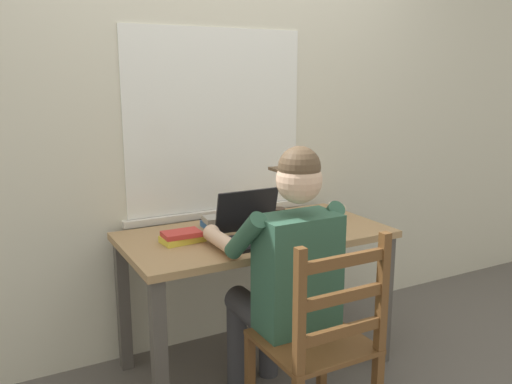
% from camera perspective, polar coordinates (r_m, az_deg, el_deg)
% --- Properties ---
extents(ground_plane, '(8.00, 8.00, 0.00)m').
position_cam_1_polar(ground_plane, '(3.02, -0.05, -17.81)').
color(ground_plane, '#56514C').
extents(back_wall, '(6.00, 0.08, 2.60)m').
position_cam_1_polar(back_wall, '(3.00, -3.92, 8.09)').
color(back_wall, beige).
rests_on(back_wall, ground).
extents(desk, '(1.34, 0.69, 0.74)m').
position_cam_1_polar(desk, '(2.76, -0.05, -6.37)').
color(desk, '#9E7A51').
rests_on(desk, ground).
extents(seated_person, '(0.50, 0.60, 1.24)m').
position_cam_1_polar(seated_person, '(2.36, 3.05, -8.32)').
color(seated_person, '#2D5642').
rests_on(seated_person, ground).
extents(wooden_chair, '(0.42, 0.42, 0.94)m').
position_cam_1_polar(wooden_chair, '(2.24, 6.85, -15.89)').
color(wooden_chair, brown).
rests_on(wooden_chair, ground).
extents(laptop, '(0.33, 0.29, 0.23)m').
position_cam_1_polar(laptop, '(2.60, -0.10, -3.88)').
color(laptop, black).
rests_on(laptop, desk).
extents(computer_mouse, '(0.06, 0.10, 0.03)m').
position_cam_1_polar(computer_mouse, '(2.70, 5.54, -4.10)').
color(computer_mouse, black).
rests_on(computer_mouse, desk).
extents(coffee_mug_white, '(0.11, 0.07, 0.09)m').
position_cam_1_polar(coffee_mug_white, '(3.00, 8.48, -1.98)').
color(coffee_mug_white, beige).
rests_on(coffee_mug_white, desk).
extents(coffee_mug_dark, '(0.12, 0.08, 0.09)m').
position_cam_1_polar(coffee_mug_dark, '(2.83, 2.33, -2.66)').
color(coffee_mug_dark, '#38281E').
rests_on(coffee_mug_dark, desk).
extents(book_stack_main, '(0.21, 0.14, 0.06)m').
position_cam_1_polar(book_stack_main, '(2.58, -7.88, -4.75)').
color(book_stack_main, gold).
rests_on(book_stack_main, desk).
extents(book_stack_side, '(0.20, 0.15, 0.06)m').
position_cam_1_polar(book_stack_side, '(2.81, -3.71, -3.17)').
color(book_stack_side, '#2D5B9E').
rests_on(book_stack_side, desk).
extents(paper_pile_near_laptop, '(0.29, 0.23, 0.00)m').
position_cam_1_polar(paper_pile_near_laptop, '(2.75, 5.67, -4.17)').
color(paper_pile_near_laptop, white).
rests_on(paper_pile_near_laptop, desk).
extents(landscape_photo_print, '(0.15, 0.13, 0.00)m').
position_cam_1_polar(landscape_photo_print, '(3.09, 4.52, -2.27)').
color(landscape_photo_print, gold).
rests_on(landscape_photo_print, desk).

